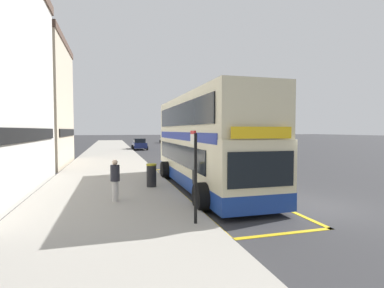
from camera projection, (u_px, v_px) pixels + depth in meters
The scene contains 10 objects.
ground_plane at pixel (161, 150), 41.21m from camera, with size 260.00×260.00×0.00m, color #333335.
pavement_near at pixel (110, 150), 39.31m from camera, with size 6.00×76.00×0.14m, color #A39E93.
double_decker_bus at pixel (205, 145), 13.98m from camera, with size 3.27×10.89×4.40m.
bus_bay_markings at pixel (205, 187), 14.30m from camera, with size 3.19×13.70×0.01m.
bus_stop_sign at pixel (195, 168), 8.25m from camera, with size 0.09×0.51×2.64m.
terrace_annex at pixel (17, 102), 21.97m from camera, with size 7.15×9.02×10.75m.
parked_car_white_far at pixel (165, 139), 63.10m from camera, with size 2.09×4.20×1.62m.
parked_car_navy_ahead at pixel (139, 144), 41.20m from camera, with size 2.09×4.20×1.62m.
pedestrian_waiting_near_sign at pixel (115, 179), 10.79m from camera, with size 0.34×0.34×1.56m.
litter_bin at pixel (151, 175), 13.58m from camera, with size 0.48×0.48×1.08m.
Camera 1 is at (-6.84, -8.79, 2.80)m, focal length 27.10 mm.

